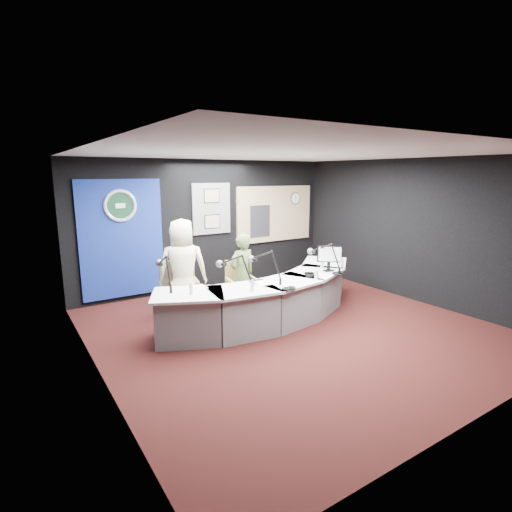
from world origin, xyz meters
TOP-DOWN VIEW (x-y plane):
  - ground at (0.00, 0.00)m, footprint 6.00×6.00m
  - ceiling at (0.00, 0.00)m, footprint 6.00×6.00m
  - wall_back at (0.00, 3.00)m, footprint 6.00×0.02m
  - wall_front at (0.00, -3.00)m, footprint 6.00×0.02m
  - wall_left at (-3.00, 0.00)m, footprint 0.02×6.00m
  - wall_right at (3.00, 0.00)m, footprint 0.02×6.00m
  - broadcast_desk at (-0.05, 0.55)m, footprint 4.50×1.90m
  - backdrop_panel at (-1.90, 2.97)m, footprint 1.60×0.05m
  - agency_seal at (-1.90, 2.93)m, footprint 0.63×0.07m
  - seal_center at (-1.90, 2.94)m, footprint 0.48×0.01m
  - pinboard at (0.05, 2.97)m, footprint 0.90×0.04m
  - framed_photo_upper at (0.05, 2.94)m, footprint 0.34×0.02m
  - framed_photo_lower at (0.05, 2.94)m, footprint 0.34×0.02m
  - booth_window_frame at (1.75, 2.97)m, footprint 2.12×0.06m
  - booth_glow at (1.75, 2.96)m, footprint 2.00×0.02m
  - equipment_rack at (1.30, 2.94)m, footprint 0.55×0.02m
  - wall_clock at (2.35, 2.94)m, footprint 0.28×0.01m
  - armchair_left at (-1.25, 1.55)m, footprint 0.69×0.69m
  - armchair_right at (-0.32, 1.08)m, footprint 0.60×0.60m
  - draped_jacket at (-1.33, 1.79)m, footprint 0.51×0.21m
  - person_man at (-1.25, 1.55)m, footprint 1.00×0.83m
  - person_woman at (-0.32, 1.08)m, footprint 0.57×0.40m
  - computer_monitor at (1.09, 0.36)m, footprint 0.33×0.29m
  - desk_phone at (0.56, 0.21)m, footprint 0.26×0.25m
  - headphones_near at (1.09, 0.11)m, footprint 0.24×0.24m
  - headphones_far at (-0.24, -0.19)m, footprint 0.23×0.23m
  - paper_stack at (-1.34, 0.68)m, footprint 0.21×0.29m
  - notepad at (-0.37, 0.34)m, footprint 0.24×0.32m
  - boom_mic_a at (-1.81, 0.92)m, footprint 0.18×0.74m
  - boom_mic_b at (-0.87, 0.35)m, footprint 0.37×0.69m
  - boom_mic_c at (-0.28, 0.39)m, footprint 0.30×0.71m
  - boom_mic_d at (0.99, 0.36)m, footprint 0.29×0.72m
  - water_bottles at (-0.04, 0.31)m, footprint 3.17×0.62m

SIDE VIEW (x-z plane):
  - ground at x=0.00m, z-range 0.00..0.00m
  - broadcast_desk at x=-0.05m, z-range 0.00..0.75m
  - armchair_right at x=-0.32m, z-range 0.00..0.92m
  - armchair_left at x=-1.25m, z-range 0.00..1.02m
  - draped_jacket at x=-1.33m, z-range 0.27..0.97m
  - person_woman at x=-0.32m, z-range 0.00..1.46m
  - paper_stack at x=-1.34m, z-range 0.75..0.75m
  - notepad at x=-0.37m, z-range 0.75..0.75m
  - headphones_near at x=1.09m, z-range 0.75..0.79m
  - headphones_far at x=-0.24m, z-range 0.75..0.79m
  - desk_phone at x=0.56m, z-range 0.75..0.80m
  - water_bottles at x=-0.04m, z-range 0.75..0.93m
  - person_man at x=-1.25m, z-range 0.00..1.74m
  - boom_mic_a at x=-1.81m, z-range 0.75..1.35m
  - boom_mic_b at x=-0.87m, z-range 0.75..1.35m
  - boom_mic_c at x=-0.28m, z-range 0.75..1.35m
  - boom_mic_d at x=0.99m, z-range 0.75..1.35m
  - computer_monitor at x=1.09m, z-range 0.93..1.21m
  - backdrop_panel at x=-1.90m, z-range 0.10..2.40m
  - wall_back at x=0.00m, z-range 0.00..2.80m
  - wall_front at x=0.00m, z-range 0.00..2.80m
  - wall_left at x=-3.00m, z-range 0.00..2.80m
  - wall_right at x=3.00m, z-range 0.00..2.80m
  - equipment_rack at x=1.30m, z-range 1.03..1.78m
  - framed_photo_lower at x=0.05m, z-range 1.33..1.60m
  - booth_window_frame at x=1.75m, z-range 0.89..2.21m
  - booth_glow at x=1.75m, z-range 0.95..2.15m
  - pinboard at x=0.05m, z-range 1.20..2.30m
  - agency_seal at x=-1.90m, z-range 1.58..2.21m
  - seal_center at x=-1.90m, z-range 1.66..2.14m
  - wall_clock at x=2.35m, z-range 1.76..2.04m
  - framed_photo_upper at x=0.05m, z-range 1.89..2.17m
  - ceiling at x=0.00m, z-range 2.79..2.81m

